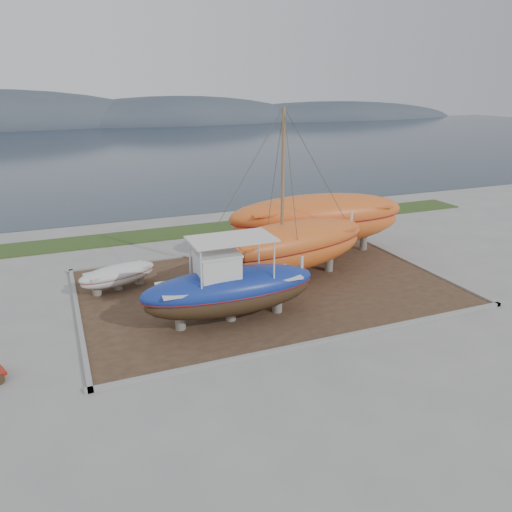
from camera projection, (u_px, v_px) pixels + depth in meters
name	position (u px, v px, depth m)	size (l,w,h in m)	color
ground	(303.00, 320.00, 21.85)	(140.00, 140.00, 0.00)	gray
dirt_patch	(267.00, 287.00, 25.34)	(18.00, 12.00, 0.06)	#422D1E
curb_frame	(267.00, 286.00, 25.33)	(18.60, 12.60, 0.15)	gray
grass_strip	(202.00, 230.00, 35.40)	(44.00, 3.00, 0.08)	#284219
sea	(109.00, 147.00, 83.11)	(260.00, 100.00, 0.04)	#1B2936
mountain_ridge	(84.00, 124.00, 131.24)	(200.00, 36.00, 20.00)	#333D49
blue_caique	(230.00, 280.00, 21.15)	(7.72, 2.41, 3.72)	navy
white_dinghy	(118.00, 278.00, 24.88)	(3.97, 1.49, 1.19)	silver
orange_sailboat	(290.00, 199.00, 24.65)	(9.62, 2.83, 8.76)	#D95E21
orange_bare_hull	(318.00, 226.00, 29.64)	(10.88, 3.26, 3.57)	#D95E21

